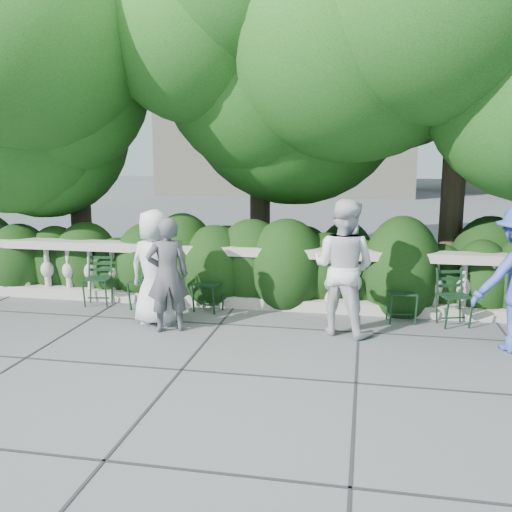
% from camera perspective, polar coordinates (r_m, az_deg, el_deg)
% --- Properties ---
extents(ground, '(90.00, 90.00, 0.00)m').
position_cam_1_polar(ground, '(7.58, -1.45, -8.83)').
color(ground, '#4C4F53').
rests_on(ground, ground).
extents(balustrade, '(12.00, 0.44, 1.00)m').
position_cam_1_polar(balustrade, '(9.14, 0.95, -2.26)').
color(balustrade, '#9E998E').
rests_on(balustrade, ground).
extents(shrub_hedge, '(15.00, 2.60, 1.70)m').
position_cam_1_polar(shrub_hedge, '(10.41, 2.10, -3.42)').
color(shrub_hedge, black).
rests_on(shrub_hedge, ground).
extents(tree_canopy, '(15.04, 6.52, 6.78)m').
position_cam_1_polar(tree_canopy, '(10.31, 6.41, 18.57)').
color(tree_canopy, '#3F3023').
rests_on(tree_canopy, ground).
extents(chair_a, '(0.57, 0.60, 0.84)m').
position_cam_1_polar(chair_a, '(9.23, -11.55, -5.47)').
color(chair_a, black).
rests_on(chair_a, ground).
extents(chair_b, '(0.51, 0.54, 0.84)m').
position_cam_1_polar(chair_b, '(9.64, -15.69, -4.96)').
color(chair_b, black).
rests_on(chair_b, ground).
extents(chair_d, '(0.53, 0.56, 0.84)m').
position_cam_1_polar(chair_d, '(8.98, -5.21, -5.74)').
color(chair_d, black).
rests_on(chair_d, ground).
extents(chair_e, '(0.51, 0.54, 0.84)m').
position_cam_1_polar(chair_e, '(8.65, 14.43, -6.70)').
color(chair_e, black).
rests_on(chair_e, ground).
extents(chair_f, '(0.57, 0.59, 0.84)m').
position_cam_1_polar(chair_f, '(8.70, 19.47, -6.88)').
color(chair_f, black).
rests_on(chair_f, ground).
extents(chair_weathered, '(0.53, 0.56, 0.84)m').
position_cam_1_polar(chair_weathered, '(8.65, -9.90, -6.51)').
color(chair_weathered, black).
rests_on(chair_weathered, ground).
extents(person_businessman, '(0.89, 0.65, 1.69)m').
position_cam_1_polar(person_businessman, '(8.35, -10.01, -1.14)').
color(person_businessman, silver).
rests_on(person_businessman, ground).
extents(person_woman_grey, '(0.70, 0.59, 1.62)m').
position_cam_1_polar(person_woman_grey, '(8.01, -8.82, -1.87)').
color(person_woman_grey, '#46474C').
rests_on(person_woman_grey, ground).
extents(person_casual_man, '(1.11, 0.99, 1.87)m').
position_cam_1_polar(person_casual_man, '(7.88, 8.72, -1.12)').
color(person_casual_man, silver).
rests_on(person_casual_man, ground).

